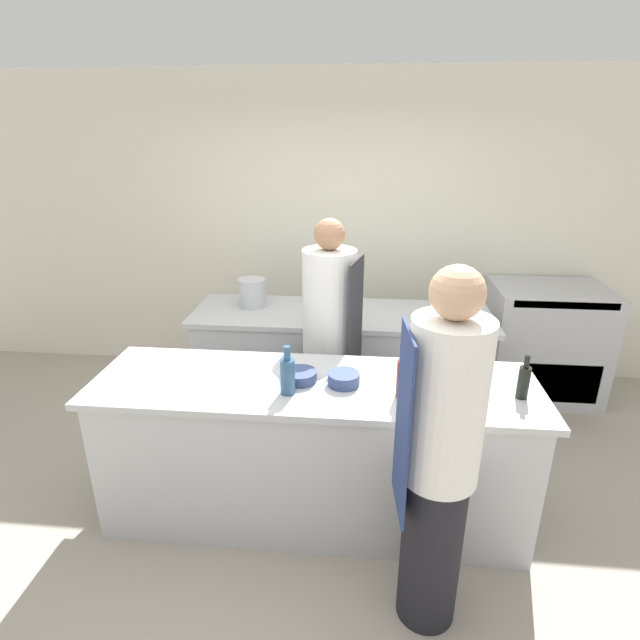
# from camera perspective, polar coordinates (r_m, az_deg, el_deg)

# --- Properties ---
(ground_plane) EXTENTS (16.00, 16.00, 0.00)m
(ground_plane) POSITION_cam_1_polar(r_m,az_deg,el_deg) (3.44, -0.59, -20.82)
(ground_plane) COLOR #A89E8E
(wall_back) EXTENTS (8.00, 0.06, 2.80)m
(wall_back) POSITION_cam_1_polar(r_m,az_deg,el_deg) (4.77, 2.06, 10.23)
(wall_back) COLOR silver
(wall_back) RESTS_ON ground_plane
(prep_counter) EXTENTS (2.59, 0.76, 0.93)m
(prep_counter) POSITION_cam_1_polar(r_m,az_deg,el_deg) (3.15, -0.62, -14.52)
(prep_counter) COLOR #B7BABC
(prep_counter) RESTS_ON ground_plane
(pass_counter) EXTENTS (2.37, 0.74, 0.93)m
(pass_counter) POSITION_cam_1_polar(r_m,az_deg,el_deg) (4.16, 2.38, -5.09)
(pass_counter) COLOR #B7BABC
(pass_counter) RESTS_ON ground_plane
(oven_range) EXTENTS (0.96, 0.72, 1.02)m
(oven_range) POSITION_cam_1_polar(r_m,az_deg,el_deg) (4.90, 24.14, -2.29)
(oven_range) COLOR #B7BABC
(oven_range) RESTS_ON ground_plane
(chef_at_prep_near) EXTENTS (0.36, 0.35, 1.81)m
(chef_at_prep_near) POSITION_cam_1_polar(r_m,az_deg,el_deg) (2.36, 13.45, -15.33)
(chef_at_prep_near) COLOR black
(chef_at_prep_near) RESTS_ON ground_plane
(chef_at_stove) EXTENTS (0.42, 0.40, 1.75)m
(chef_at_stove) POSITION_cam_1_polar(r_m,az_deg,el_deg) (3.55, 1.08, -2.54)
(chef_at_stove) COLOR black
(chef_at_stove) RESTS_ON ground_plane
(bottle_olive_oil) EXTENTS (0.06, 0.06, 0.25)m
(bottle_olive_oil) POSITION_cam_1_polar(r_m,az_deg,el_deg) (2.92, 22.25, -6.48)
(bottle_olive_oil) COLOR black
(bottle_olive_oil) RESTS_ON prep_counter
(bottle_vinegar) EXTENTS (0.09, 0.09, 0.30)m
(bottle_vinegar) POSITION_cam_1_polar(r_m,az_deg,el_deg) (2.74, 9.64, -6.46)
(bottle_vinegar) COLOR #5B2319
(bottle_vinegar) RESTS_ON prep_counter
(bottle_wine) EXTENTS (0.08, 0.08, 0.28)m
(bottle_wine) POSITION_cam_1_polar(r_m,az_deg,el_deg) (2.75, -3.74, -6.28)
(bottle_wine) COLOR #2D5175
(bottle_wine) RESTS_ON prep_counter
(bowl_mixing_large) EXTENTS (0.18, 0.18, 0.07)m
(bowl_mixing_large) POSITION_cam_1_polar(r_m,az_deg,el_deg) (2.86, 2.72, -6.74)
(bowl_mixing_large) COLOR navy
(bowl_mixing_large) RESTS_ON prep_counter
(bowl_prep_small) EXTENTS (0.19, 0.19, 0.06)m
(bowl_prep_small) POSITION_cam_1_polar(r_m,az_deg,el_deg) (2.91, -2.28, -6.42)
(bowl_prep_small) COLOR navy
(bowl_prep_small) RESTS_ON prep_counter
(cutting_board) EXTENTS (0.37, 0.25, 0.01)m
(cutting_board) POSITION_cam_1_polar(r_m,az_deg,el_deg) (3.00, 14.16, -6.69)
(cutting_board) COLOR olive
(cutting_board) RESTS_ON prep_counter
(stockpot) EXTENTS (0.22, 0.22, 0.23)m
(stockpot) POSITION_cam_1_polar(r_m,az_deg,el_deg) (4.11, -7.73, 3.11)
(stockpot) COLOR #B7BABC
(stockpot) RESTS_ON pass_counter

